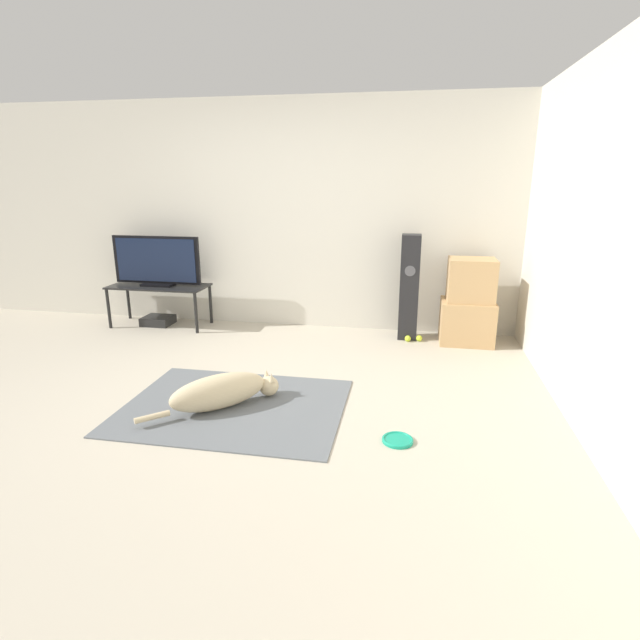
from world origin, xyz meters
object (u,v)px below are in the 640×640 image
object	(u,v)px
floor_speaker	(409,288)
game_console	(158,320)
cardboard_box_lower	(467,322)
tv_stand	(159,290)
tennis_ball_by_boxes	(419,338)
tennis_ball_near_speaker	(408,339)
tv	(157,262)
dog	(223,391)
frisbee	(398,440)
cardboard_box_upper	(471,280)

from	to	relation	value
floor_speaker	game_console	size ratio (longest dim) A/B	3.35
cardboard_box_lower	tv_stand	world-z (taller)	tv_stand
tv_stand	floor_speaker	bearing A→B (deg)	0.86
floor_speaker	tv_stand	xyz separation A→B (m)	(-2.89, -0.04, -0.13)
tennis_ball_by_boxes	tennis_ball_near_speaker	xyz separation A→B (m)	(-0.12, -0.03, 0.00)
tv	tennis_ball_near_speaker	size ratio (longest dim) A/B	15.87
tv_stand	tv	bearing A→B (deg)	90.00
dog	tennis_ball_near_speaker	size ratio (longest dim) A/B	13.00
frisbee	tv	xyz separation A→B (m)	(-2.86, 2.25, 0.75)
tennis_ball_by_boxes	cardboard_box_upper	bearing A→B (deg)	6.56
floor_speaker	game_console	distance (m)	2.99
cardboard_box_upper	tv	world-z (taller)	tv
dog	cardboard_box_upper	size ratio (longest dim) A/B	1.81
floor_speaker	tennis_ball_near_speaker	distance (m)	0.55
tv_stand	tennis_ball_near_speaker	distance (m)	2.93
tennis_ball_by_boxes	floor_speaker	bearing A→B (deg)	142.93
tennis_ball_by_boxes	cardboard_box_lower	bearing A→B (deg)	6.83
dog	game_console	xyz separation A→B (m)	(-1.60, 2.01, -0.09)
tennis_ball_by_boxes	game_console	size ratio (longest dim) A/B	0.20
cardboard_box_lower	tv	world-z (taller)	tv
frisbee	cardboard_box_upper	distance (m)	2.43
tennis_ball_by_boxes	tennis_ball_near_speaker	size ratio (longest dim) A/B	1.00
cardboard_box_lower	frisbee	bearing A→B (deg)	-105.85
cardboard_box_upper	dog	bearing A→B (deg)	-134.96
dog	frisbee	distance (m)	1.36
dog	tennis_ball_near_speaker	xyz separation A→B (m)	(1.36, 1.89, -0.11)
tv_stand	tennis_ball_near_speaker	world-z (taller)	tv_stand
dog	tv	bearing A→B (deg)	127.76
tennis_ball_by_boxes	frisbee	bearing A→B (deg)	-94.01
cardboard_box_upper	tv_stand	distance (m)	3.52
frisbee	cardboard_box_upper	xyz separation A→B (m)	(0.65, 2.25, 0.67)
cardboard_box_upper	tv_stand	xyz separation A→B (m)	(-3.51, -0.00, -0.25)
tennis_ball_by_boxes	game_console	distance (m)	3.08
cardboard_box_lower	cardboard_box_upper	distance (m)	0.45
cardboard_box_lower	tv	distance (m)	3.54
cardboard_box_upper	tv	bearing A→B (deg)	179.96
dog	tv	world-z (taller)	tv
game_console	tennis_ball_near_speaker	bearing A→B (deg)	-2.21
tv	tennis_ball_near_speaker	xyz separation A→B (m)	(2.90, -0.09, -0.73)
dog	tv	distance (m)	2.58
dog	tennis_ball_near_speaker	bearing A→B (deg)	54.27
cardboard_box_lower	game_console	distance (m)	3.57
cardboard_box_upper	game_console	distance (m)	3.63
dog	game_console	distance (m)	2.57
tennis_ball_near_speaker	cardboard_box_lower	bearing A→B (deg)	8.26
cardboard_box_upper	tv_stand	world-z (taller)	cardboard_box_upper
cardboard_box_upper	floor_speaker	bearing A→B (deg)	176.09
dog	frisbee	xyz separation A→B (m)	(1.33, -0.27, -0.13)
cardboard_box_lower	cardboard_box_upper	world-z (taller)	cardboard_box_upper
tennis_ball_near_speaker	game_console	xyz separation A→B (m)	(-2.96, 0.11, 0.02)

